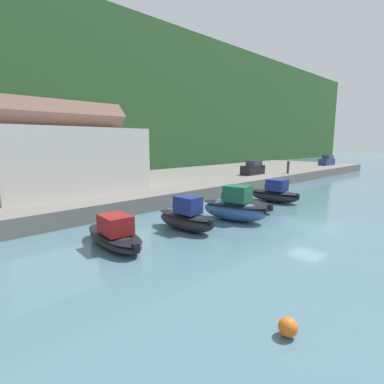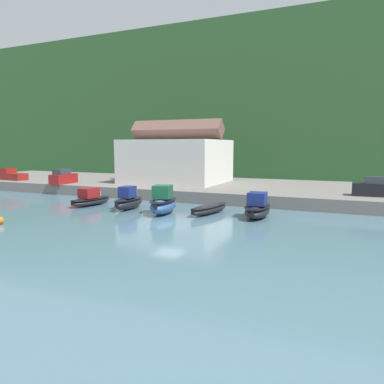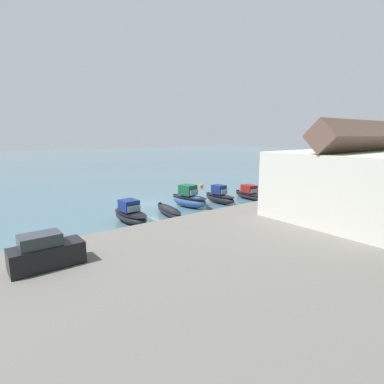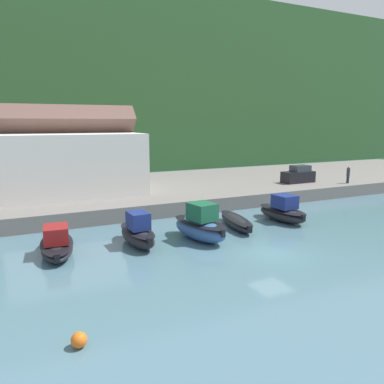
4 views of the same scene
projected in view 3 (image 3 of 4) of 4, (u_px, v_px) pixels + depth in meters
name	position (u px, v px, depth m)	size (l,w,h in m)	color
ground_plane	(150.00, 203.00, 41.48)	(320.00, 320.00, 0.00)	slate
quay_promenade	(293.00, 247.00, 23.50)	(104.10, 21.58, 1.41)	slate
harbor_clubhouse	(355.00, 182.00, 29.11)	(14.30, 12.14, 9.36)	silver
moored_boat_0	(250.00, 194.00, 44.50)	(2.68, 6.14, 2.03)	black
moored_boat_1	(220.00, 197.00, 41.56)	(2.13, 5.27, 2.53)	black
moored_boat_2	(189.00, 199.00, 39.35)	(3.45, 5.97, 2.92)	#33568E
moored_boat_3	(169.00, 211.00, 35.48)	(2.74, 6.46, 0.92)	black
moored_boat_4	(130.00, 214.00, 32.45)	(2.67, 5.72, 2.46)	black
parked_car_1	(337.00, 183.00, 44.82)	(1.96, 4.27, 2.16)	maroon
parked_car_2	(46.00, 253.00, 18.22)	(4.24, 1.88, 2.16)	black
pickup_truck_0	(381.00, 177.00, 50.91)	(4.88, 2.37, 1.90)	maroon
mooring_buoy_0	(201.00, 186.00, 54.03)	(0.65, 0.65, 0.65)	orange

